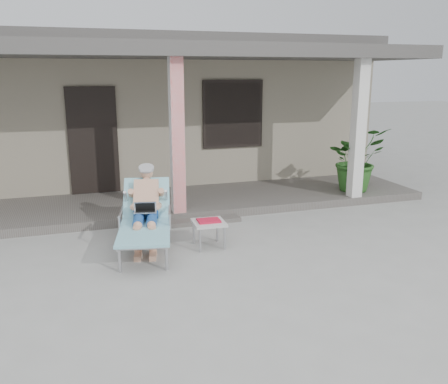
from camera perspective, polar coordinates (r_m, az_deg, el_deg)
name	(u,v)px	position (r m, az deg, el deg)	size (l,w,h in m)	color
ground	(213,266)	(6.40, -1.29, -8.89)	(60.00, 60.00, 0.00)	#9E9E99
house	(141,107)	(12.29, -9.98, 10.05)	(10.40, 5.40, 3.30)	gray
porch_deck	(170,203)	(9.14, -6.57, -1.35)	(10.00, 2.00, 0.15)	#605B56
porch_overhang	(166,56)	(8.76, -7.02, 15.92)	(10.00, 2.30, 2.85)	silver
porch_step	(183,223)	(8.07, -4.98, -3.69)	(2.00, 0.30, 0.07)	#605B56
lounger	(145,198)	(6.94, -9.49, -0.76)	(1.03, 1.92, 1.21)	#B7B7BC
side_table	(209,224)	(6.97, -1.84, -3.86)	(0.48, 0.48, 0.42)	beige
potted_palm	(356,159)	(10.02, 15.59, 3.82)	(1.16, 1.01, 1.29)	#26591E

